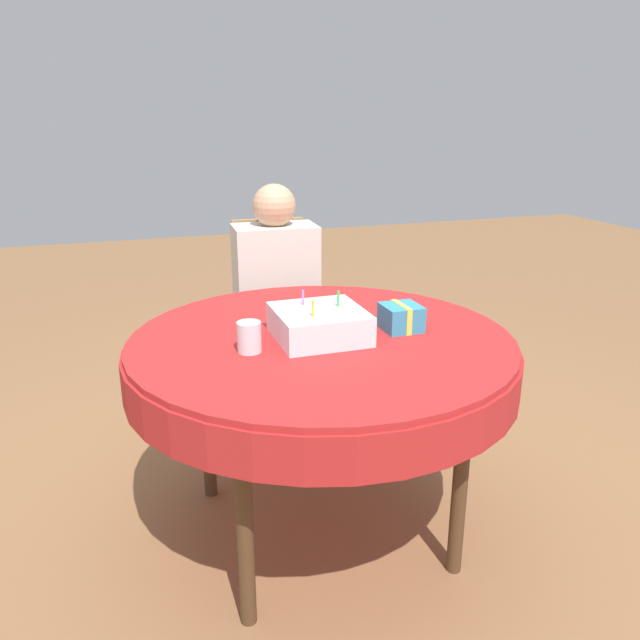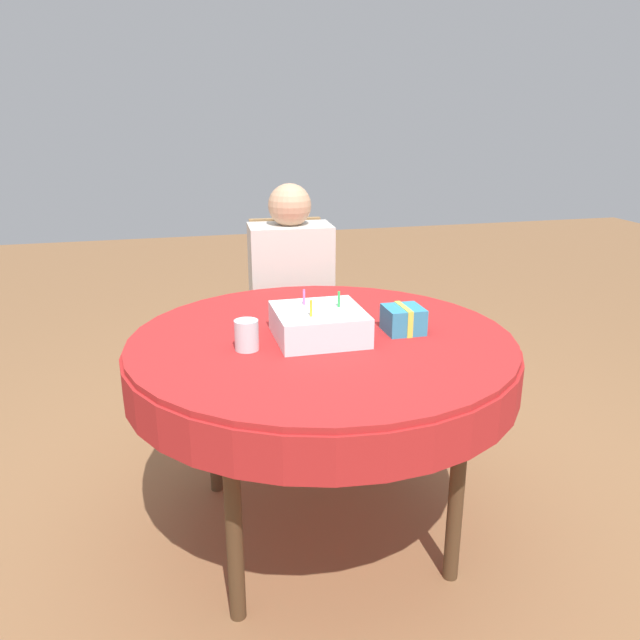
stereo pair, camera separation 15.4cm
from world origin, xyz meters
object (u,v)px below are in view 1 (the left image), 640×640
Objects in this scene: birthday_cake at (319,324)px; drinking_glass at (249,337)px; chair at (274,316)px; gift_box at (401,317)px; person at (277,285)px.

birthday_cake is 2.96× the size of drinking_glass.
birthday_cake is (-0.09, -0.98, 0.29)m from chair.
drinking_glass is at bearing -104.95° from chair.
chair reaches higher than drinking_glass.
gift_box is (0.54, 0.04, -0.00)m from drinking_glass.
person is (-0.01, -0.09, 0.18)m from chair.
person is at bearing 70.30° from drinking_glass.
person is 0.93m from gift_box.
person is at bearing 102.80° from gift_box.
birthday_cake is at bearing -92.17° from chair.
chair is 1.03m from birthday_cake.
chair is 3.44× the size of birthday_cake.
chair is 7.49× the size of gift_box.
drinking_glass is at bearing -175.93° from gift_box.
drinking_glass is at bearing -168.86° from birthday_cake.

